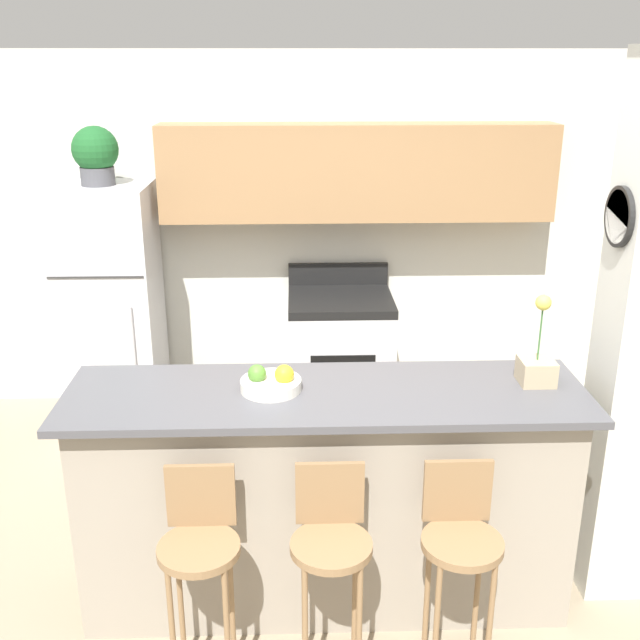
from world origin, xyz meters
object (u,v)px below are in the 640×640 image
at_px(bar_stool_left, 200,549).
at_px(orchid_vase, 537,364).
at_px(fruit_bowl, 271,382).
at_px(trash_bin, 191,404).
at_px(refrigerator, 111,307).
at_px(bar_stool_right, 460,544).
at_px(potted_plant_on_fridge, 96,154).
at_px(stove_range, 340,356).
at_px(bar_stool_mid, 331,546).

xyz_separation_m(bar_stool_left, orchid_vase, (1.49, 0.55, 0.56)).
xyz_separation_m(orchid_vase, fruit_bowl, (-1.21, -0.04, -0.06)).
xyz_separation_m(orchid_vase, trash_bin, (-1.84, 1.69, -1.00)).
relative_size(refrigerator, fruit_bowl, 6.23).
distance_m(orchid_vase, fruit_bowl, 1.21).
relative_size(fruit_bowl, trash_bin, 0.72).
distance_m(bar_stool_left, bar_stool_right, 1.06).
distance_m(bar_stool_right, potted_plant_on_fridge, 3.38).
xyz_separation_m(bar_stool_right, potted_plant_on_fridge, (-1.95, 2.45, 1.27)).
distance_m(bar_stool_right, orchid_vase, 0.89).
relative_size(potted_plant_on_fridge, orchid_vase, 0.91).
distance_m(stove_range, potted_plant_on_fridge, 2.16).
relative_size(stove_range, bar_stool_right, 1.12).
height_order(stove_range, fruit_bowl, fruit_bowl).
xyz_separation_m(refrigerator, trash_bin, (0.55, -0.20, -0.66)).
bearing_deg(bar_stool_left, bar_stool_mid, 0.00).
bearing_deg(bar_stool_right, refrigerator, 128.58).
distance_m(bar_stool_right, fruit_bowl, 1.05).
distance_m(fruit_bowl, trash_bin, 2.07).
height_order(bar_stool_mid, potted_plant_on_fridge, potted_plant_on_fridge).
xyz_separation_m(refrigerator, bar_stool_left, (0.90, -2.45, -0.22)).
distance_m(bar_stool_mid, potted_plant_on_fridge, 3.10).
bearing_deg(bar_stool_right, potted_plant_on_fridge, 128.58).
xyz_separation_m(bar_stool_mid, trash_bin, (-0.88, 2.24, -0.44)).
bearing_deg(stove_range, potted_plant_on_fridge, 179.56).
bearing_deg(fruit_bowl, refrigerator, 121.33).
bearing_deg(stove_range, trash_bin, -169.75).
bearing_deg(bar_stool_right, trash_bin, 122.08).
xyz_separation_m(refrigerator, orchid_vase, (2.38, -1.90, 0.34)).
relative_size(refrigerator, potted_plant_on_fridge, 4.45).
xyz_separation_m(potted_plant_on_fridge, fruit_bowl, (1.18, -1.94, -0.77)).
height_order(bar_stool_right, orchid_vase, orchid_vase).
relative_size(refrigerator, stove_range, 1.59).
bearing_deg(potted_plant_on_fridge, bar_stool_mid, -59.80).
relative_size(bar_stool_mid, bar_stool_right, 1.00).
height_order(potted_plant_on_fridge, trash_bin, potted_plant_on_fridge).
relative_size(bar_stool_left, potted_plant_on_fridge, 2.49).
bearing_deg(stove_range, refrigerator, 179.57).
xyz_separation_m(potted_plant_on_fridge, trash_bin, (0.55, -0.20, -1.71)).
bearing_deg(orchid_vase, bar_stool_right, -128.30).
bearing_deg(trash_bin, stove_range, 10.25).
relative_size(refrigerator, bar_stool_mid, 1.78).
bearing_deg(orchid_vase, bar_stool_mid, -150.28).
bearing_deg(bar_stool_right, bar_stool_left, 180.00).
distance_m(stove_range, orchid_vase, 2.16).
distance_m(orchid_vase, trash_bin, 2.69).
distance_m(potted_plant_on_fridge, trash_bin, 1.81).
relative_size(bar_stool_right, trash_bin, 2.50).
bearing_deg(potted_plant_on_fridge, bar_stool_right, -51.42).
height_order(bar_stool_left, trash_bin, bar_stool_left).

